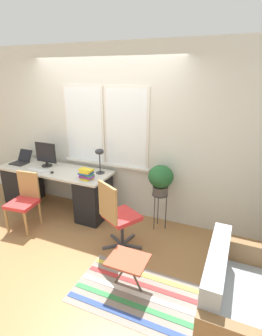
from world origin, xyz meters
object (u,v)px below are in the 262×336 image
(book_stack, at_px, (87,174))
(potted_plant, at_px, (161,178))
(plant_stand, at_px, (160,198))
(laptop, at_px, (21,160))
(desk_chair_wooden, at_px, (24,200))
(mouse, at_px, (52,172))
(office_chair_swivel, at_px, (117,215))
(folding_stool, at_px, (128,262))
(keyboard, at_px, (38,170))
(monitor, at_px, (46,154))
(couch_loveseat, at_px, (240,309))
(desk_lamp, at_px, (99,155))

(book_stack, xyz_separation_m, potted_plant, (1.08, 0.29, -0.00))
(plant_stand, bearing_deg, laptop, -177.48)
(desk_chair_wooden, xyz_separation_m, potted_plant, (1.90, 0.79, 0.37))
(mouse, height_order, potted_plant, potted_plant)
(laptop, height_order, office_chair_swivel, office_chair_swivel)
(folding_stool, bearing_deg, keyboard, 154.51)
(office_chair_swivel, bearing_deg, folding_stool, 154.99)
(keyboard, relative_size, desk_chair_wooden, 0.46)
(monitor, relative_size, desk_chair_wooden, 0.48)
(folding_stool, bearing_deg, potted_plant, 92.67)
(book_stack, relative_size, couch_loveseat, 0.20)
(mouse, distance_m, desk_lamp, 0.83)
(desk_chair_wooden, bearing_deg, book_stack, 24.56)
(laptop, xyz_separation_m, keyboard, (0.56, -0.19, -0.04))
(keyboard, distance_m, book_stack, 0.94)
(couch_loveseat, height_order, folding_stool, couch_loveseat)
(book_stack, relative_size, office_chair_swivel, 0.24)
(office_chair_swivel, height_order, potted_plant, potted_plant)
(keyboard, bearing_deg, desk_chair_wooden, -75.99)
(office_chair_swivel, relative_size, folding_stool, 2.31)
(monitor, xyz_separation_m, potted_plant, (2.04, 0.06, -0.13))
(mouse, distance_m, desk_chair_wooden, 0.59)
(monitor, xyz_separation_m, desk_chair_wooden, (0.14, -0.72, -0.50))
(laptop, distance_m, couch_loveseat, 4.03)
(office_chair_swivel, relative_size, couch_loveseat, 0.87)
(office_chair_swivel, xyz_separation_m, couch_loveseat, (1.57, -0.69, -0.23))
(desk_lamp, bearing_deg, desk_chair_wooden, -137.66)
(monitor, bearing_deg, desk_lamp, 4.23)
(couch_loveseat, relative_size, plant_stand, 1.97)
(couch_loveseat, bearing_deg, potted_plant, 40.80)
(laptop, height_order, potted_plant, potted_plant)
(folding_stool, bearing_deg, couch_loveseat, -4.84)
(keyboard, xyz_separation_m, folding_stool, (2.08, -0.99, -0.40))
(keyboard, height_order, plant_stand, keyboard)
(laptop, distance_m, potted_plant, 2.58)
(mouse, xyz_separation_m, desk_chair_wooden, (-0.18, -0.47, -0.30))
(book_stack, bearing_deg, mouse, -178.32)
(folding_stool, bearing_deg, plant_stand, 92.67)
(laptop, height_order, folding_stool, laptop)
(laptop, xyz_separation_m, office_chair_swivel, (2.22, -0.60, -0.28))
(book_stack, bearing_deg, couch_loveseat, -25.74)
(laptop, bearing_deg, book_stack, -6.90)
(desk_lamp, bearing_deg, book_stack, -100.52)
(book_stack, xyz_separation_m, office_chair_swivel, (0.72, -0.42, -0.31))
(desk_lamp, bearing_deg, keyboard, -162.27)
(monitor, xyz_separation_m, office_chair_swivel, (1.68, -0.65, -0.44))
(desk_chair_wooden, distance_m, couch_loveseat, 3.17)
(desk_chair_wooden, distance_m, plant_stand, 2.06)
(laptop, xyz_separation_m, mouse, (0.85, -0.20, -0.03))
(desk_lamp, relative_size, desk_chair_wooden, 0.47)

